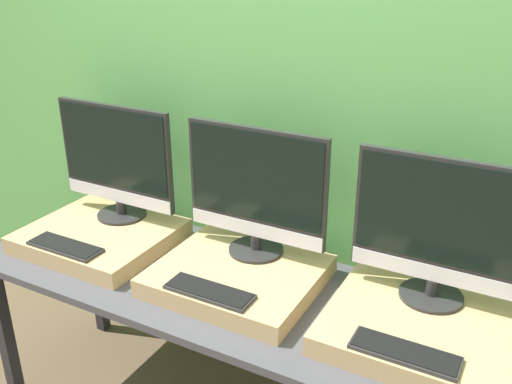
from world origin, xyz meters
TOP-DOWN VIEW (x-y plane):
  - wall_back at (0.00, 0.74)m, footprint 8.00×0.04m
  - workbench at (0.00, 0.34)m, footprint 2.06×0.67m
  - wooden_riser_left at (-0.65, 0.36)m, footprint 0.57×0.50m
  - monitor_left at (-0.65, 0.49)m, footprint 0.55×0.21m
  - keyboard_left at (-0.65, 0.17)m, footprint 0.31×0.10m
  - wooden_riser_center at (0.00, 0.36)m, footprint 0.57×0.50m
  - monitor_center at (0.00, 0.49)m, footprint 0.55×0.21m
  - keyboard_center at (0.00, 0.17)m, footprint 0.31×0.10m
  - wooden_riser_right at (0.65, 0.36)m, footprint 0.57×0.50m
  - monitor_right at (0.65, 0.49)m, footprint 0.55×0.21m
  - keyboard_right at (0.65, 0.17)m, footprint 0.31×0.10m

SIDE VIEW (x-z plane):
  - workbench at x=0.00m, z-range 0.29..0.99m
  - wooden_riser_left at x=-0.65m, z-range 0.71..0.78m
  - wooden_riser_center at x=0.00m, z-range 0.71..0.78m
  - wooden_riser_right at x=0.65m, z-range 0.71..0.78m
  - keyboard_left at x=-0.65m, z-range 0.78..0.79m
  - keyboard_center at x=0.00m, z-range 0.78..0.79m
  - keyboard_right at x=0.65m, z-range 0.78..0.79m
  - monitor_left at x=-0.65m, z-range 0.79..1.27m
  - monitor_center at x=0.00m, z-range 0.79..1.27m
  - monitor_right at x=0.65m, z-range 0.79..1.27m
  - wall_back at x=0.00m, z-range 0.00..2.60m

